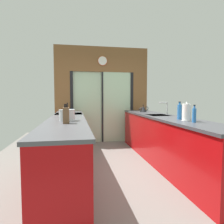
% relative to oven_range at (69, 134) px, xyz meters
% --- Properties ---
extents(ground_plane, '(5.04, 7.60, 0.02)m').
position_rel_oven_range_xyz_m(ground_plane, '(0.91, -0.65, -0.47)').
color(ground_plane, slate).
extents(back_wall_unit, '(2.64, 0.12, 2.70)m').
position_rel_oven_range_xyz_m(back_wall_unit, '(0.91, 1.15, 1.07)').
color(back_wall_unit, brown).
rests_on(back_wall_unit, ground_plane).
extents(left_counter_run, '(0.62, 3.80, 0.92)m').
position_rel_oven_range_xyz_m(left_counter_run, '(-0.00, -1.12, 0.01)').
color(left_counter_run, '#AD0C0F').
rests_on(left_counter_run, ground_plane).
extents(right_counter_run, '(0.62, 3.80, 0.92)m').
position_rel_oven_range_xyz_m(right_counter_run, '(1.82, -0.95, 0.01)').
color(right_counter_run, '#AD0C0F').
rests_on(right_counter_run, ground_plane).
extents(sink_faucet, '(0.19, 0.02, 0.26)m').
position_rel_oven_range_xyz_m(sink_faucet, '(1.97, -0.70, 0.64)').
color(sink_faucet, '#B7BABC').
rests_on(sink_faucet, right_counter_run).
extents(oven_range, '(0.60, 0.60, 0.92)m').
position_rel_oven_range_xyz_m(oven_range, '(0.00, 0.00, 0.00)').
color(oven_range, '#B7BABC').
rests_on(oven_range, ground_plane).
extents(mixing_bowl_near, '(0.17, 0.17, 0.07)m').
position_rel_oven_range_xyz_m(mixing_bowl_near, '(0.02, -0.85, 0.50)').
color(mixing_bowl_near, '#BC4C38').
rests_on(mixing_bowl_near, left_counter_run).
extents(mixing_bowl_mid, '(0.15, 0.15, 0.07)m').
position_rel_oven_range_xyz_m(mixing_bowl_mid, '(0.02, -0.49, 0.50)').
color(mixing_bowl_mid, teal).
rests_on(mixing_bowl_mid, left_counter_run).
extents(mixing_bowl_far, '(0.20, 0.20, 0.07)m').
position_rel_oven_range_xyz_m(mixing_bowl_far, '(0.02, 0.61, 0.50)').
color(mixing_bowl_far, teal).
rests_on(mixing_bowl_far, left_counter_run).
extents(knife_block, '(0.08, 0.14, 0.28)m').
position_rel_oven_range_xyz_m(knife_block, '(0.02, -1.72, 0.58)').
color(knife_block, brown).
rests_on(knife_block, left_counter_run).
extents(stock_pot, '(0.24, 0.24, 0.20)m').
position_rel_oven_range_xyz_m(stock_pot, '(0.02, -1.42, 0.55)').
color(stock_pot, '#B7BABC').
rests_on(stock_pot, left_counter_run).
extents(kettle, '(0.25, 0.17, 0.18)m').
position_rel_oven_range_xyz_m(kettle, '(1.80, 0.19, 0.54)').
color(kettle, black).
rests_on(kettle, right_counter_run).
extents(soap_bottle_near, '(0.05, 0.05, 0.25)m').
position_rel_oven_range_xyz_m(soap_bottle_near, '(1.80, -1.96, 0.57)').
color(soap_bottle_near, '#286BB7').
rests_on(soap_bottle_near, right_counter_run).
extents(soap_bottle_far, '(0.07, 0.07, 0.29)m').
position_rel_oven_range_xyz_m(soap_bottle_far, '(1.80, -1.55, 0.59)').
color(soap_bottle_far, '#286BB7').
rests_on(soap_bottle_far, right_counter_run).
extents(paper_towel_roll, '(0.14, 0.14, 0.29)m').
position_rel_oven_range_xyz_m(paper_towel_roll, '(1.80, -1.76, 0.59)').
color(paper_towel_roll, '#B7BABC').
rests_on(paper_towel_roll, right_counter_run).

